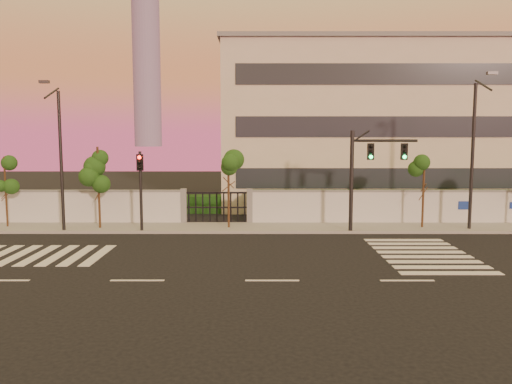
{
  "coord_description": "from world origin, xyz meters",
  "views": [
    {
      "loc": [
        -0.58,
        -17.98,
        5.27
      ],
      "look_at": [
        -0.61,
        6.0,
        2.65
      ],
      "focal_mm": 35.0,
      "sensor_mm": 36.0,
      "label": 1
    }
  ],
  "objects": [
    {
      "name": "streetlight_west",
      "position": [
        -11.33,
        9.23,
        4.4
      ],
      "size": [
        0.49,
        1.96,
        8.15
      ],
      "color": "black",
      "rests_on": "ground"
    },
    {
      "name": "street_tree_b",
      "position": [
        -15.02,
        10.54,
        3.08
      ],
      "size": [
        1.3,
        1.03,
        4.18
      ],
      "color": "#382314",
      "rests_on": "ground"
    },
    {
      "name": "perimeter_wall",
      "position": [
        0.1,
        12.0,
        1.07
      ],
      "size": [
        60.0,
        0.36,
        2.2
      ],
      "color": "silver",
      "rests_on": "ground"
    },
    {
      "name": "street_tree_e",
      "position": [
        8.97,
        10.33,
        3.11
      ],
      "size": [
        1.51,
        1.2,
        4.22
      ],
      "color": "#382314",
      "rests_on": "ground"
    },
    {
      "name": "streetlight_east",
      "position": [
        11.46,
        9.68,
        4.66
      ],
      "size": [
        0.52,
        2.08,
        8.63
      ],
      "color": "black",
      "rests_on": "ground"
    },
    {
      "name": "street_tree_d",
      "position": [
        -2.15,
        10.27,
        3.12
      ],
      "size": [
        1.6,
        1.28,
        4.23
      ],
      "color": "#382314",
      "rests_on": "ground"
    },
    {
      "name": "sidewalk",
      "position": [
        0.0,
        10.5,
        0.07
      ],
      "size": [
        60.0,
        3.0,
        0.15
      ],
      "primitive_type": "cube",
      "color": "gray",
      "rests_on": "ground"
    },
    {
      "name": "traffic_signal_main",
      "position": [
        5.34,
        9.23,
        3.57
      ],
      "size": [
        3.54,
        1.01,
        5.65
      ],
      "rotation": [
        0.0,
        0.0,
        -0.25
      ],
      "color": "black",
      "rests_on": "ground"
    },
    {
      "name": "ground",
      "position": [
        0.0,
        0.0,
        0.0
      ],
      "size": [
        120.0,
        120.0,
        0.0
      ],
      "primitive_type": "plane",
      "color": "black",
      "rests_on": "ground"
    },
    {
      "name": "hedge_row",
      "position": [
        1.17,
        14.74,
        0.82
      ],
      "size": [
        41.0,
        4.25,
        1.8
      ],
      "color": "black",
      "rests_on": "ground"
    },
    {
      "name": "institutional_building",
      "position": [
        9.0,
        21.99,
        6.16
      ],
      "size": [
        24.4,
        12.4,
        12.25
      ],
      "color": "beige",
      "rests_on": "ground"
    },
    {
      "name": "road_markings",
      "position": [
        -1.58,
        3.76,
        0.01
      ],
      "size": [
        57.0,
        7.62,
        0.02
      ],
      "color": "silver",
      "rests_on": "ground"
    },
    {
      "name": "distant_skyscraper",
      "position": [
        -65.0,
        280.0,
        61.98
      ],
      "size": [
        16.0,
        16.0,
        118.0
      ],
      "color": "slate",
      "rests_on": "ground"
    },
    {
      "name": "traffic_signal_secondary",
      "position": [
        -6.96,
        9.26,
        2.87
      ],
      "size": [
        0.35,
        0.34,
        4.52
      ],
      "rotation": [
        0.0,
        0.0,
        0.21
      ],
      "color": "black",
      "rests_on": "ground"
    },
    {
      "name": "street_tree_c",
      "position": [
        -9.51,
        10.13,
        3.51
      ],
      "size": [
        1.54,
        1.22,
        4.76
      ],
      "color": "#382314",
      "rests_on": "ground"
    }
  ]
}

